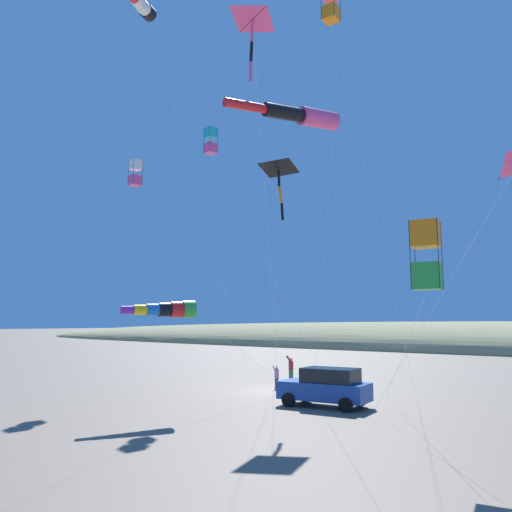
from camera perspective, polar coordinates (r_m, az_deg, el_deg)
ground_plane at (r=31.02m, az=2.23°, el=-15.05°), size 600.00×600.00×0.00m
dune_ridge_grassy at (r=81.84m, az=26.26°, el=-9.64°), size 28.00×240.00×8.40m
parked_car at (r=25.23m, az=7.96°, el=-14.53°), size 2.52×4.51×1.85m
cooler_box at (r=27.26m, az=10.92°, el=-15.51°), size 0.62×0.42×0.42m
person_adult_flyer at (r=36.07m, az=3.99°, el=-12.49°), size 0.54×0.61×1.72m
person_child_green_jacket at (r=31.77m, az=2.37°, el=-13.49°), size 0.43×0.35×1.40m
kite_windsock_striped_overhead at (r=27.57m, az=-13.19°, el=26.24°), size 14.04×3.95×19.85m
kite_box_long_streamer_left at (r=35.26m, az=-13.56°, el=9.19°), size 12.27×5.28×14.99m
kite_box_red_high_left at (r=25.48m, az=8.52°, el=26.54°), size 7.65×0.76×19.15m
kite_delta_orange_high_right at (r=27.12m, az=2.55°, el=9.87°), size 3.31×2.87×12.64m
kite_box_magenta_far_left at (r=33.69m, az=-5.18°, el=12.91°), size 7.73×4.37×16.68m
kite_box_small_distant at (r=16.84m, az=18.82°, el=0.08°), size 10.88×6.79×7.27m
kite_windsock_blue_topmost at (r=23.39m, az=-9.94°, el=-6.02°), size 11.72×1.90×5.07m
kite_windsock_white_trailing at (r=21.64m, az=5.04°, el=15.65°), size 10.59×4.97×13.14m
kite_delta_long_streamer_right at (r=23.25m, az=-0.46°, el=25.21°), size 14.48×9.52×17.03m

